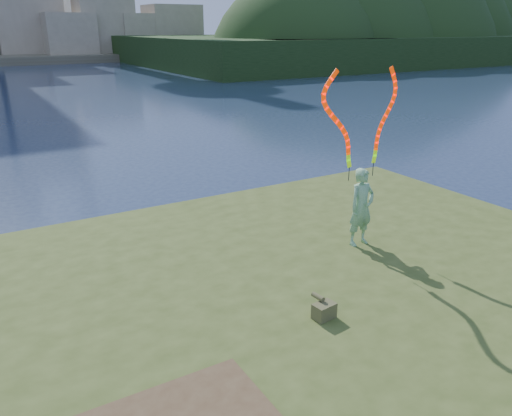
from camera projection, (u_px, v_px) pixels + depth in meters
ground at (218, 335)px, 9.15m from camera, size 320.00×320.00×0.00m
grassy_knoll at (289, 395)px, 7.18m from camera, size 20.00×18.00×0.80m
wooded_hill at (372, 59)px, 86.10m from camera, size 78.00×50.00×63.00m
woman_with_ribbons at (363, 183)px, 10.63m from camera, size 2.09×0.43×4.09m
canvas_bag at (324, 310)px, 8.22m from camera, size 0.39×0.45×0.35m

